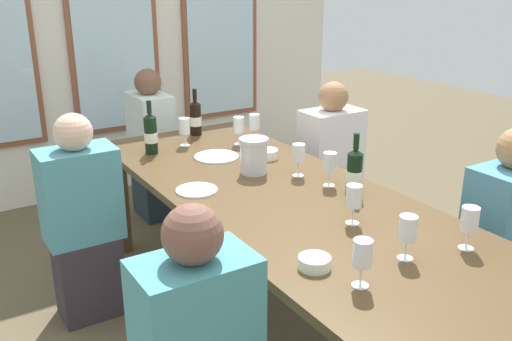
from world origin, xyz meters
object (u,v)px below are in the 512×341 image
at_px(tasting_bowl_1, 314,262).
at_px(seated_person_1, 502,248).
at_px(wine_glass_8, 330,163).
at_px(wine_bottle_2, 195,118).
at_px(tasting_bowl_0, 267,154).
at_px(wine_bottle_1, 354,172).
at_px(wine_glass_3, 184,127).
at_px(wine_glass_6, 470,221).
at_px(dining_table, 285,208).
at_px(metal_pitcher, 254,155).
at_px(seated_person_4, 152,149).
at_px(wine_glass_5, 354,198).
at_px(wine_bottle_0, 151,133).
at_px(wine_glass_9, 299,154).
at_px(seated_person_2, 83,224).
at_px(wine_glass_1, 408,229).
at_px(seated_person_3, 330,171).
at_px(wine_glass_0, 362,255).
at_px(white_plate_1, 216,157).
at_px(wine_glass_4, 239,126).

bearing_deg(tasting_bowl_1, seated_person_1, -1.08).
bearing_deg(seated_person_1, wine_glass_8, 129.74).
bearing_deg(wine_bottle_2, tasting_bowl_0, -79.56).
distance_m(wine_bottle_1, wine_glass_3, 1.21).
distance_m(tasting_bowl_0, wine_glass_6, 1.35).
xyz_separation_m(dining_table, wine_glass_3, (-0.05, 1.01, 0.18)).
xyz_separation_m(dining_table, metal_pitcher, (0.05, 0.36, 0.16)).
relative_size(wine_glass_6, seated_person_4, 0.16).
height_order(wine_bottle_1, wine_glass_5, wine_bottle_1).
height_order(wine_bottle_0, wine_glass_6, wine_bottle_0).
height_order(wine_glass_9, seated_person_2, seated_person_2).
relative_size(wine_bottle_2, seated_person_1, 0.27).
xyz_separation_m(wine_glass_6, seated_person_1, (0.51, 0.17, -0.33)).
relative_size(wine_bottle_0, wine_bottle_1, 1.03).
height_order(wine_bottle_2, tasting_bowl_1, wine_bottle_2).
relative_size(wine_glass_8, wine_glass_9, 1.00).
bearing_deg(wine_bottle_0, wine_glass_3, 8.27).
height_order(wine_glass_5, seated_person_2, seated_person_2).
bearing_deg(wine_glass_3, wine_bottle_0, -171.73).
distance_m(tasting_bowl_0, wine_glass_3, 0.56).
xyz_separation_m(wine_bottle_2, wine_glass_1, (-0.09, -1.94, 0.01)).
bearing_deg(tasting_bowl_1, wine_glass_1, -20.68).
xyz_separation_m(wine_bottle_2, seated_person_3, (0.68, -0.56, -0.33)).
distance_m(tasting_bowl_0, wine_glass_1, 1.30).
height_order(tasting_bowl_0, wine_glass_3, wine_glass_3).
bearing_deg(wine_bottle_2, seated_person_1, -69.60).
bearing_deg(seated_person_4, wine_glass_8, -81.25).
bearing_deg(wine_glass_3, seated_person_3, -23.30).
distance_m(wine_bottle_1, wine_glass_5, 0.33).
bearing_deg(tasting_bowl_1, wine_bottle_1, 38.28).
relative_size(dining_table, seated_person_1, 2.45).
height_order(wine_glass_0, seated_person_1, seated_person_1).
distance_m(white_plate_1, tasting_bowl_0, 0.29).
xyz_separation_m(wine_bottle_1, tasting_bowl_0, (-0.05, 0.69, -0.09)).
bearing_deg(wine_glass_5, seated_person_2, 128.89).
distance_m(wine_bottle_1, tasting_bowl_0, 0.69).
distance_m(wine_glass_4, seated_person_3, 0.68).
bearing_deg(seated_person_3, wine_glass_8, -130.05).
xyz_separation_m(white_plate_1, wine_bottle_2, (0.12, 0.50, 0.11)).
xyz_separation_m(white_plate_1, seated_person_3, (0.80, -0.06, -0.22)).
bearing_deg(white_plate_1, tasting_bowl_0, -34.70).
distance_m(wine_glass_8, seated_person_4, 1.76).
bearing_deg(white_plate_1, wine_glass_9, -66.16).
xyz_separation_m(wine_bottle_1, tasting_bowl_1, (-0.59, -0.47, -0.09)).
distance_m(white_plate_1, wine_glass_9, 0.56).
xyz_separation_m(wine_glass_3, seated_person_1, (0.85, -1.65, -0.33)).
xyz_separation_m(metal_pitcher, wine_glass_3, (-0.10, 0.64, 0.02)).
xyz_separation_m(wine_bottle_0, wine_glass_3, (0.23, 0.03, -0.00)).
height_order(white_plate_1, wine_glass_3, wine_glass_3).
relative_size(dining_table, white_plate_1, 10.57).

